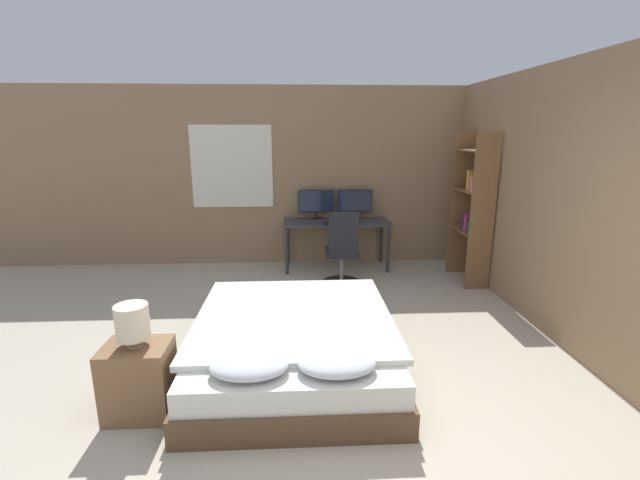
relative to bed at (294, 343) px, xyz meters
The scene contains 13 objects.
ground_plane 1.29m from the bed, 72.15° to the right, with size 20.00×20.00×0.00m, color #B2A893.
wall_back 3.43m from the bed, 83.48° to the left, with size 12.00×0.08×2.70m.
wall_side_right 2.86m from the bed, ahead, with size 0.06×12.00×2.70m.
bed is the anchor object (origin of this frame).
nightstand 1.27m from the bed, 152.93° to the right, with size 0.47×0.36×0.55m.
bedside_lamp 1.36m from the bed, 152.93° to the right, with size 0.23×0.23×0.31m.
desk 2.94m from the bed, 77.67° to the left, with size 1.58×0.62×0.73m.
monitor_left 3.16m from the bed, 83.95° to the left, with size 0.54×0.16×0.44m.
monitor_right 3.27m from the bed, 73.24° to the left, with size 0.54×0.16×0.44m.
keyboard 2.76m from the bed, 76.75° to the left, with size 0.42×0.13×0.02m.
computer_mouse 2.84m from the bed, 70.79° to the left, with size 0.07×0.05×0.04m.
office_chair 2.15m from the bed, 72.91° to the left, with size 0.52×0.52×1.04m.
bookshelf 3.33m from the bed, 41.57° to the left, with size 0.32×0.74×2.03m.
Camera 1 is at (-0.34, -2.20, 2.03)m, focal length 24.00 mm.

